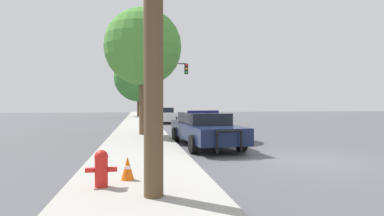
# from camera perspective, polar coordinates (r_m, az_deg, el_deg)

# --- Properties ---
(ground_plane) EXTENTS (110.00, 110.00, 0.00)m
(ground_plane) POSITION_cam_1_polar(r_m,az_deg,el_deg) (10.09, 21.07, -9.24)
(ground_plane) COLOR #4F4F54
(sidewalk_left) EXTENTS (3.00, 110.00, 0.13)m
(sidewalk_left) POSITION_cam_1_polar(r_m,az_deg,el_deg) (8.66, -9.74, -10.43)
(sidewalk_left) COLOR #A3A099
(sidewalk_left) RESTS_ON ground_plane
(police_car) EXTENTS (2.31, 5.53, 1.47)m
(police_car) POSITION_cam_1_polar(r_m,az_deg,el_deg) (12.37, 2.37, -3.86)
(police_car) COLOR #141E3D
(police_car) RESTS_ON ground_plane
(fire_hydrant) EXTENTS (0.60, 0.26, 0.72)m
(fire_hydrant) POSITION_cam_1_polar(r_m,az_deg,el_deg) (6.18, -16.89, -10.76)
(fire_hydrant) COLOR red
(fire_hydrant) RESTS_ON sidewalk_left
(traffic_light) EXTENTS (3.79, 0.35, 5.28)m
(traffic_light) POSITION_cam_1_polar(r_m,az_deg,el_deg) (25.99, -5.67, 5.44)
(traffic_light) COLOR #424247
(traffic_light) RESTS_ON sidewalk_left
(car_background_midblock) EXTENTS (2.02, 4.29, 1.42)m
(car_background_midblock) POSITION_cam_1_polar(r_m,az_deg,el_deg) (27.37, -5.21, -1.29)
(car_background_midblock) COLOR silver
(car_background_midblock) RESTS_ON ground_plane
(car_background_distant) EXTENTS (1.99, 4.61, 1.42)m
(car_background_distant) POSITION_cam_1_polar(r_m,az_deg,el_deg) (50.03, -6.51, -0.36)
(car_background_distant) COLOR black
(car_background_distant) RESTS_ON ground_plane
(tree_sidewalk_far) EXTENTS (6.37, 6.37, 8.30)m
(tree_sidewalk_far) POSITION_cam_1_polar(r_m,az_deg,el_deg) (40.03, -10.14, 5.77)
(tree_sidewalk_far) COLOR #4C3823
(tree_sidewalk_far) RESTS_ON sidewalk_left
(tree_sidewalk_near) EXTENTS (4.06, 4.06, 6.65)m
(tree_sidewalk_near) POSITION_cam_1_polar(r_m,az_deg,el_deg) (16.30, -9.29, 11.29)
(tree_sidewalk_near) COLOR brown
(tree_sidewalk_near) RESTS_ON sidewalk_left
(traffic_cone) EXTENTS (0.28, 0.28, 0.49)m
(traffic_cone) POSITION_cam_1_polar(r_m,az_deg,el_deg) (6.65, -12.18, -11.13)
(traffic_cone) COLOR orange
(traffic_cone) RESTS_ON sidewalk_left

